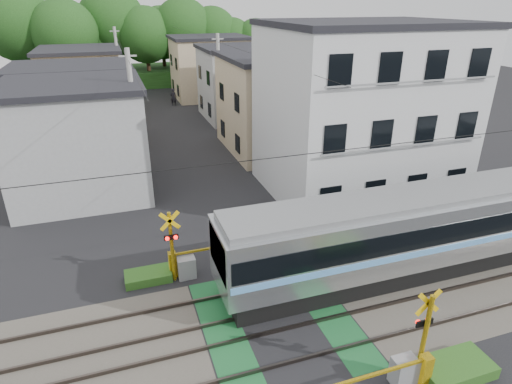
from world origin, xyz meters
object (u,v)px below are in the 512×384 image
object	(u,v)px
crossing_signal_near	(409,365)
crossing_signal_far	(184,262)
pedestrian	(173,97)
apartment_block	(360,110)

from	to	relation	value
crossing_signal_near	crossing_signal_far	distance (m)	8.95
crossing_signal_near	pedestrian	world-z (taller)	crossing_signal_near
crossing_signal_far	pedestrian	distance (m)	31.42
crossing_signal_near	crossing_signal_far	bearing A→B (deg)	125.29
crossing_signal_near	apartment_block	xyz separation A→B (m)	(5.91, 13.15, 3.94)
crossing_signal_near	apartment_block	distance (m)	14.95
apartment_block	pedestrian	bearing A→B (deg)	105.04
crossing_signal_near	apartment_block	bearing A→B (deg)	65.78
crossing_signal_near	crossing_signal_far	size ratio (longest dim) A/B	1.00
crossing_signal_far	apartment_block	distance (m)	13.14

